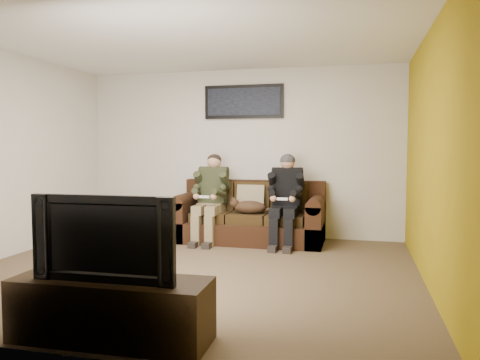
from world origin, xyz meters
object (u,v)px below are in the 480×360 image
(cat, at_px, (248,207))
(sofa, at_px, (250,218))
(framed_poster, at_px, (244,102))
(television, at_px, (110,236))
(person_left, at_px, (211,193))
(person_right, at_px, (286,194))
(tv_stand, at_px, (111,309))

(cat, bearing_deg, sofa, 94.77)
(framed_poster, height_order, television, framed_poster)
(person_left, xyz_separation_m, television, (0.40, -3.60, 0.03))
(person_right, distance_m, tv_stand, 3.70)
(person_right, bearing_deg, television, -101.26)
(person_left, relative_size, cat, 1.96)
(person_left, relative_size, tv_stand, 0.89)
(sofa, relative_size, cat, 3.29)
(person_left, xyz_separation_m, cat, (0.58, -0.03, -0.19))
(sofa, height_order, person_left, person_left)
(tv_stand, bearing_deg, person_left, 94.93)
(framed_poster, bearing_deg, person_right, -36.93)
(sofa, distance_m, tv_stand, 3.78)
(person_left, height_order, cat, person_left)
(cat, relative_size, television, 0.62)
(person_right, bearing_deg, tv_stand, -101.26)
(person_left, bearing_deg, person_right, 0.02)
(person_left, relative_size, framed_poster, 1.03)
(sofa, height_order, person_right, person_right)
(person_left, relative_size, television, 1.22)
(cat, distance_m, framed_poster, 1.69)
(person_right, bearing_deg, person_left, -179.98)
(person_left, height_order, framed_poster, framed_poster)
(person_left, bearing_deg, tv_stand, -83.67)
(cat, relative_size, tv_stand, 0.46)
(person_right, xyz_separation_m, tv_stand, (-0.72, -3.60, -0.50))
(framed_poster, xyz_separation_m, tv_stand, (0.04, -4.17, -1.87))
(sofa, height_order, framed_poster, framed_poster)
(cat, height_order, tv_stand, cat)
(cat, bearing_deg, tv_stand, -92.83)
(sofa, relative_size, tv_stand, 1.50)
(sofa, relative_size, person_left, 1.68)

